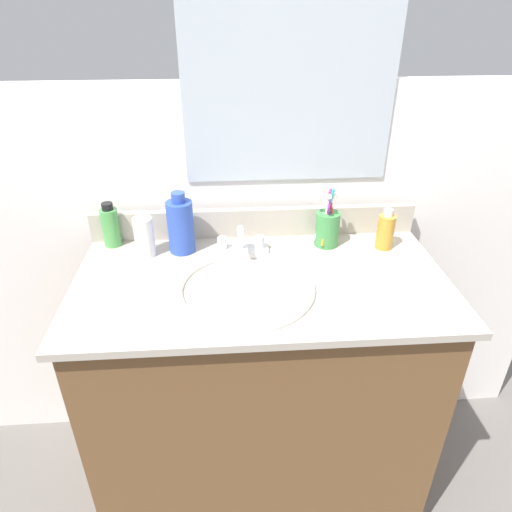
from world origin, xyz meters
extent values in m
plane|color=#66605B|center=(0.00, 0.00, 0.00)|extent=(6.00, 6.00, 0.00)
cube|color=brown|center=(0.00, 0.00, 0.41)|extent=(0.96, 0.49, 0.83)
cube|color=#B2A899|center=(0.00, 0.00, 0.84)|extent=(1.00, 0.53, 0.02)
cube|color=#B2A899|center=(0.00, 0.25, 0.89)|extent=(1.00, 0.02, 0.09)
cube|color=white|center=(0.00, 0.32, 0.65)|extent=(2.10, 0.04, 1.30)
cube|color=#B2BCC6|center=(0.10, 0.29, 1.30)|extent=(0.60, 0.01, 0.56)
torus|color=white|center=(-0.05, -0.05, 0.85)|extent=(0.37, 0.37, 0.02)
ellipsoid|color=white|center=(-0.05, -0.05, 0.81)|extent=(0.31, 0.31, 0.11)
cylinder|color=#B2B5BA|center=(-0.05, -0.05, 0.77)|extent=(0.04, 0.04, 0.01)
cube|color=silver|center=(-0.05, 0.15, 0.85)|extent=(0.16, 0.05, 0.01)
cylinder|color=silver|center=(-0.05, 0.15, 0.89)|extent=(0.02, 0.02, 0.06)
cylinder|color=silver|center=(-0.05, 0.12, 0.92)|extent=(0.02, 0.09, 0.02)
cylinder|color=silver|center=(-0.10, 0.15, 0.88)|extent=(0.03, 0.03, 0.04)
cylinder|color=silver|center=(0.01, 0.15, 0.88)|extent=(0.03, 0.03, 0.04)
cylinder|color=#4C9E4C|center=(-0.43, 0.22, 0.90)|extent=(0.05, 0.05, 0.12)
cylinder|color=black|center=(-0.43, 0.22, 0.97)|extent=(0.03, 0.03, 0.02)
cylinder|color=white|center=(-0.32, 0.15, 0.90)|extent=(0.06, 0.06, 0.12)
cone|color=white|center=(-0.32, 0.15, 0.98)|extent=(0.03, 0.03, 0.03)
cylinder|color=#2D4CB2|center=(-0.22, 0.17, 0.92)|extent=(0.08, 0.08, 0.15)
cylinder|color=#2D4CB2|center=(-0.22, 0.17, 1.01)|extent=(0.04, 0.04, 0.03)
cylinder|color=gold|center=(0.38, 0.15, 0.90)|extent=(0.05, 0.05, 0.10)
cylinder|color=white|center=(0.38, 0.15, 0.96)|extent=(0.03, 0.03, 0.02)
cylinder|color=#3F8C47|center=(0.21, 0.18, 0.90)|extent=(0.07, 0.07, 0.10)
cylinder|color=orange|center=(0.21, 0.17, 0.94)|extent=(0.03, 0.05, 0.16)
cube|color=white|center=(0.19, 0.14, 1.00)|extent=(0.01, 0.02, 0.02)
cylinder|color=#B23FBF|center=(0.21, 0.17, 0.94)|extent=(0.02, 0.04, 0.17)
cube|color=white|center=(0.20, 0.15, 1.01)|extent=(0.01, 0.02, 0.01)
cylinder|color=blue|center=(0.21, 0.19, 0.93)|extent=(0.02, 0.04, 0.15)
cube|color=white|center=(0.20, 0.21, 1.00)|extent=(0.01, 0.02, 0.01)
cylinder|color=#26B2B2|center=(0.21, 0.19, 0.94)|extent=(0.03, 0.06, 0.17)
cube|color=white|center=(0.19, 0.21, 1.01)|extent=(0.01, 0.02, 0.01)
cylinder|color=white|center=(0.20, 0.18, 0.94)|extent=(0.06, 0.01, 0.16)
cube|color=white|center=(0.17, 0.17, 1.00)|extent=(0.01, 0.02, 0.01)
cylinder|color=#D8333F|center=(0.22, 0.18, 0.94)|extent=(0.04, 0.01, 0.16)
cube|color=white|center=(0.24, 0.18, 1.00)|extent=(0.01, 0.02, 0.01)
camera|label=1|loc=(-0.09, -1.02, 1.50)|focal=32.02mm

